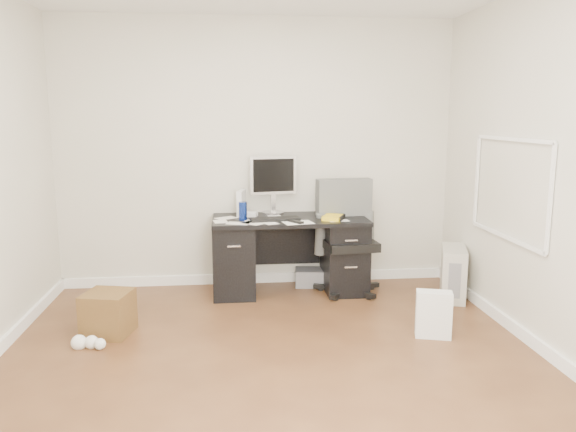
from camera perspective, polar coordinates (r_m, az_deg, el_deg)
The scene contains 18 objects.
ground at distance 4.11m, azimuth -1.59°, elevation -14.84°, with size 4.00×4.00×0.00m, color #4A2B17.
room_shell at distance 3.75m, azimuth -1.26°, elevation 8.96°, with size 4.02×4.02×2.71m.
desk at distance 5.56m, azimuth 0.17°, elevation -3.73°, with size 1.50×0.70×0.75m.
loose_papers at distance 5.42m, azimuth -1.87°, elevation -0.31°, with size 1.10×0.60×0.00m, color white, non-canonical shape.
lcd_monitor at distance 5.66m, azimuth -1.53°, elevation 3.21°, with size 0.48×0.27×0.60m, color silver, non-canonical shape.
keyboard at distance 5.34m, azimuth -1.34°, elevation -0.33°, with size 0.47×0.16×0.03m, color black.
computer_mouse at distance 5.56m, azimuth 4.14°, elevation 0.29°, with size 0.07×0.07×0.07m, color silver.
travel_mug at distance 5.36m, azimuth -4.60°, elevation 0.50°, with size 0.08×0.08×0.18m, color navy.
white_binder at distance 5.60m, azimuth -4.76°, elevation 1.34°, with size 0.10×0.22×0.26m, color silver.
magazine_file at distance 5.80m, azimuth 6.49°, elevation 1.68°, with size 0.12×0.23×0.27m, color #AC7E53.
pen_cup at distance 5.70m, azimuth 4.67°, elevation 1.35°, with size 0.10×0.10×0.23m, color #572A19, non-canonical shape.
yellow_book at distance 5.41m, azimuth 4.64°, elevation -0.15°, with size 0.18×0.23×0.04m, color yellow.
paper_remote at distance 5.23m, azimuth 1.02°, elevation -0.57°, with size 0.27×0.22×0.02m, color white, non-canonical shape.
office_chair at distance 5.52m, azimuth 6.21°, elevation -2.21°, with size 0.63×0.63×1.12m, color #4D4F4D, non-canonical shape.
pc_tower at distance 5.63m, azimuth 16.44°, elevation -5.57°, with size 0.22×0.50×0.50m, color beige.
shopping_bag at distance 4.65m, azimuth 14.57°, elevation -9.64°, with size 0.28×0.20×0.37m, color white.
wicker_basket at distance 4.79m, azimuth -17.80°, elevation -9.38°, with size 0.35×0.35×0.35m, color #503518.
desk_printer at distance 5.84m, azimuth 2.22°, elevation -6.24°, with size 0.29×0.24×0.17m, color slate.
Camera 1 is at (-0.28, -3.71, 1.74)m, focal length 35.00 mm.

